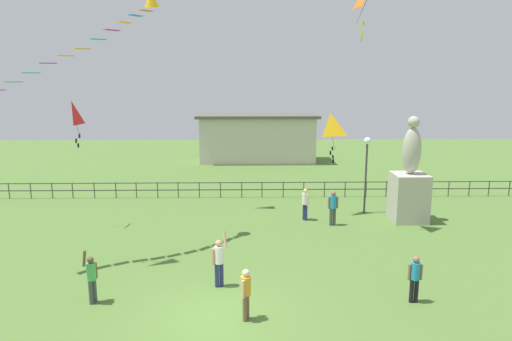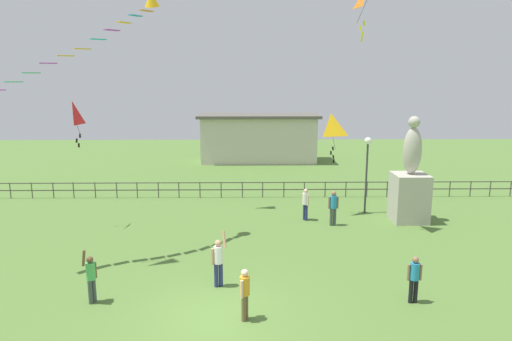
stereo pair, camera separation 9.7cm
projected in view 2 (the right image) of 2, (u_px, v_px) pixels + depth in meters
The scene contains 14 objects.
ground_plane at pixel (216, 317), 13.76m from camera, with size 80.00×80.00×0.00m, color #517533.
statue_monument at pixel (410, 187), 22.69m from camera, with size 1.64×1.64×5.20m.
lamppost at pixel (367, 158), 23.80m from camera, with size 0.36×0.36×4.01m.
person_0 at pixel (218, 259), 15.62m from camera, with size 0.54×0.32×1.95m.
person_1 at pixel (91, 275), 14.49m from camera, with size 0.37×0.44×1.82m.
person_2 at pixel (306, 202), 22.96m from camera, with size 0.30×0.43×1.61m.
person_3 at pixel (414, 276), 14.49m from camera, with size 0.47×0.29×1.55m.
person_4 at pixel (245, 291), 13.45m from camera, with size 0.29×0.44×1.58m.
person_5 at pixel (333, 206), 22.12m from camera, with size 0.51×0.32×1.70m.
kite_0 at pixel (331, 127), 23.58m from camera, with size 1.14×1.03×2.46m.
kite_1 at pixel (73, 114), 21.03m from camera, with size 0.53×0.83×2.12m.
streamer_kite at pixel (139, 8), 18.35m from camera, with size 5.21×4.56×3.89m.
waterfront_railing at pixel (228, 187), 27.36m from camera, with size 36.02×0.06×0.95m.
pavilion_building at pixel (259, 138), 38.87m from camera, with size 10.07×3.92×3.98m.
Camera 2 is at (1.00, -12.64, 7.02)m, focal length 32.46 mm.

